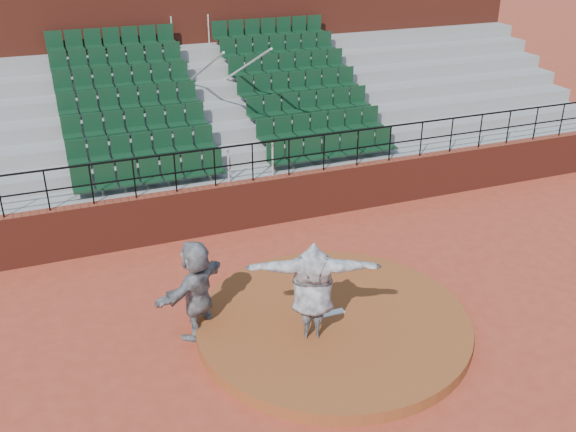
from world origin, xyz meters
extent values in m
plane|color=#9C3823|center=(0.00, 0.00, 0.00)|extent=(90.00, 90.00, 0.00)
cylinder|color=brown|center=(0.00, 0.00, 0.12)|extent=(5.50, 5.50, 0.25)
cube|color=white|center=(0.00, 0.15, 0.27)|extent=(0.60, 0.15, 0.03)
cube|color=maroon|center=(0.00, 5.00, 0.65)|extent=(24.00, 0.30, 1.30)
cylinder|color=black|center=(0.00, 5.00, 2.30)|extent=(24.00, 0.05, 0.05)
cylinder|color=black|center=(0.00, 5.00, 1.80)|extent=(24.00, 0.04, 0.04)
cylinder|color=black|center=(-6.00, 5.00, 1.80)|extent=(0.04, 0.04, 1.00)
cylinder|color=black|center=(-5.00, 5.00, 1.80)|extent=(0.04, 0.04, 1.00)
cylinder|color=black|center=(-4.00, 5.00, 1.80)|extent=(0.04, 0.04, 1.00)
cylinder|color=black|center=(-3.00, 5.00, 1.80)|extent=(0.04, 0.04, 1.00)
cylinder|color=black|center=(-2.00, 5.00, 1.80)|extent=(0.04, 0.04, 1.00)
cylinder|color=black|center=(-1.00, 5.00, 1.80)|extent=(0.04, 0.04, 1.00)
cylinder|color=black|center=(0.00, 5.00, 1.80)|extent=(0.04, 0.04, 1.00)
cylinder|color=black|center=(1.00, 5.00, 1.80)|extent=(0.04, 0.04, 1.00)
cylinder|color=black|center=(2.00, 5.00, 1.80)|extent=(0.04, 0.04, 1.00)
cylinder|color=black|center=(3.00, 5.00, 1.80)|extent=(0.04, 0.04, 1.00)
cylinder|color=black|center=(4.00, 5.00, 1.80)|extent=(0.04, 0.04, 1.00)
cylinder|color=black|center=(5.00, 5.00, 1.80)|extent=(0.04, 0.04, 1.00)
cylinder|color=black|center=(6.00, 5.00, 1.80)|extent=(0.04, 0.04, 1.00)
cylinder|color=black|center=(7.00, 5.00, 1.80)|extent=(0.04, 0.04, 1.00)
cylinder|color=black|center=(8.00, 5.00, 1.80)|extent=(0.04, 0.04, 1.00)
cylinder|color=black|center=(9.00, 5.00, 1.80)|extent=(0.04, 0.04, 1.00)
cylinder|color=black|center=(10.00, 5.00, 1.80)|extent=(0.04, 0.04, 1.00)
cube|color=gray|center=(0.00, 5.58, 0.65)|extent=(24.00, 0.85, 1.30)
cube|color=#10321B|center=(-2.53, 5.59, 1.66)|extent=(3.85, 0.48, 0.72)
cube|color=#10321B|center=(2.53, 5.59, 1.66)|extent=(3.85, 0.48, 0.72)
cube|color=gray|center=(0.00, 6.43, 0.85)|extent=(24.00, 0.85, 1.70)
cube|color=#10321B|center=(-2.53, 6.44, 2.06)|extent=(3.85, 0.48, 0.72)
cube|color=#10321B|center=(2.53, 6.44, 2.06)|extent=(3.85, 0.48, 0.72)
cube|color=gray|center=(0.00, 7.28, 1.05)|extent=(24.00, 0.85, 2.10)
cube|color=#10321B|center=(-2.53, 7.29, 2.46)|extent=(3.85, 0.48, 0.72)
cube|color=#10321B|center=(2.53, 7.29, 2.46)|extent=(3.85, 0.48, 0.72)
cube|color=gray|center=(0.00, 8.12, 1.25)|extent=(24.00, 0.85, 2.50)
cube|color=#10321B|center=(-2.53, 8.13, 2.86)|extent=(3.85, 0.48, 0.72)
cube|color=#10321B|center=(2.53, 8.13, 2.86)|extent=(3.85, 0.48, 0.72)
cube|color=gray|center=(0.00, 8.97, 1.45)|extent=(24.00, 0.85, 2.90)
cube|color=#10321B|center=(-2.53, 8.98, 3.26)|extent=(3.85, 0.48, 0.72)
cube|color=#10321B|center=(2.53, 8.98, 3.26)|extent=(3.85, 0.48, 0.72)
cube|color=gray|center=(0.00, 9.82, 1.65)|extent=(24.00, 0.85, 3.30)
cube|color=#10321B|center=(-2.53, 9.83, 3.66)|extent=(3.85, 0.48, 0.72)
cube|color=#10321B|center=(2.53, 9.83, 3.66)|extent=(3.85, 0.48, 0.72)
cube|color=gray|center=(0.00, 10.68, 1.85)|extent=(24.00, 0.85, 3.70)
cube|color=#10321B|center=(-2.53, 10.69, 4.06)|extent=(3.85, 0.48, 0.72)
cube|color=#10321B|center=(2.53, 10.69, 4.06)|extent=(3.85, 0.48, 0.72)
cylinder|color=silver|center=(-0.60, 8.12, 3.40)|extent=(0.06, 5.97, 2.46)
cylinder|color=silver|center=(0.60, 8.12, 3.40)|extent=(0.06, 5.97, 2.46)
cube|color=maroon|center=(0.00, 12.60, 3.55)|extent=(24.00, 3.00, 7.10)
imported|color=black|center=(-0.62, -0.34, 1.26)|extent=(2.55, 1.50, 2.01)
imported|color=black|center=(-2.55, 0.85, 1.02)|extent=(1.86, 1.65, 2.05)
camera|label=1|loc=(-4.73, -9.64, 7.70)|focal=40.00mm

